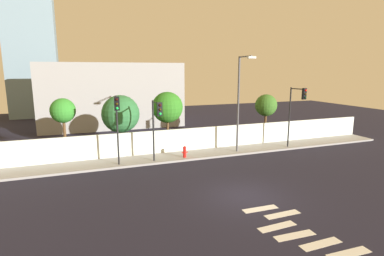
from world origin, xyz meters
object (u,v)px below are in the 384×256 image
(roadside_tree_midright, at_px, (167,108))
(roadside_tree_rightmost, at_px, (266,106))
(street_lamp_curbside, at_px, (240,97))
(roadside_tree_leftmost, at_px, (63,111))
(traffic_light_right, at_px, (117,116))
(roadside_tree_midleft, at_px, (121,114))
(traffic_light_left, at_px, (157,118))
(fire_hydrant, at_px, (185,151))
(traffic_light_center, at_px, (297,105))

(roadside_tree_midright, height_order, roadside_tree_rightmost, roadside_tree_midright)
(street_lamp_curbside, xyz_separation_m, roadside_tree_leftmost, (-12.86, 3.30, -0.91))
(traffic_light_right, distance_m, street_lamp_curbside, 9.46)
(traffic_light_right, relative_size, roadside_tree_midleft, 1.02)
(traffic_light_right, bearing_deg, roadside_tree_leftmost, 132.90)
(roadside_tree_leftmost, bearing_deg, street_lamp_curbside, -14.38)
(traffic_light_left, relative_size, traffic_light_right, 0.92)
(fire_hydrant, bearing_deg, roadside_tree_rightmost, 19.25)
(roadside_tree_midleft, bearing_deg, roadside_tree_midright, -0.00)
(roadside_tree_leftmost, distance_m, roadside_tree_midleft, 4.17)
(roadside_tree_rightmost, bearing_deg, street_lamp_curbside, -144.77)
(roadside_tree_midright, bearing_deg, roadside_tree_midleft, 180.00)
(traffic_light_right, relative_size, roadside_tree_rightmost, 1.09)
(roadside_tree_midright, bearing_deg, street_lamp_curbside, -33.91)
(street_lamp_curbside, xyz_separation_m, fire_hydrant, (-4.52, 0.09, -3.94))
(fire_hydrant, distance_m, roadside_tree_midright, 4.38)
(traffic_light_center, relative_size, roadside_tree_rightmost, 1.15)
(traffic_light_center, height_order, fire_hydrant, traffic_light_center)
(roadside_tree_midleft, bearing_deg, traffic_light_center, -16.06)
(fire_hydrant, bearing_deg, roadside_tree_midright, 96.73)
(roadside_tree_midleft, bearing_deg, roadside_tree_rightmost, -0.00)
(roadside_tree_midleft, xyz_separation_m, roadside_tree_rightmost, (13.38, -0.00, 0.12))
(traffic_light_right, bearing_deg, roadside_tree_midright, 39.51)
(roadside_tree_midleft, height_order, roadside_tree_midright, roadside_tree_midright)
(fire_hydrant, bearing_deg, traffic_light_center, -4.37)
(traffic_light_center, bearing_deg, roadside_tree_midright, 158.24)
(traffic_light_center, distance_m, roadside_tree_midleft, 14.23)
(roadside_tree_midright, bearing_deg, fire_hydrant, -83.27)
(traffic_light_left, relative_size, roadside_tree_rightmost, 1.00)
(fire_hydrant, distance_m, roadside_tree_rightmost, 10.11)
(traffic_light_right, bearing_deg, traffic_light_center, -0.88)
(traffic_light_center, distance_m, roadside_tree_rightmost, 3.97)
(traffic_light_center, xyz_separation_m, traffic_light_right, (-14.36, 0.22, -0.20))
(roadside_tree_leftmost, bearing_deg, traffic_light_left, -34.06)
(traffic_light_right, bearing_deg, fire_hydrant, 5.90)
(traffic_light_left, bearing_deg, traffic_light_right, 171.97)
(roadside_tree_rightmost, bearing_deg, fire_hydrant, -160.75)
(traffic_light_left, distance_m, roadside_tree_midright, 4.51)
(traffic_light_right, height_order, roadside_tree_rightmost, traffic_light_right)
(traffic_light_center, relative_size, roadside_tree_midright, 1.04)
(traffic_light_right, distance_m, roadside_tree_rightmost, 14.56)
(traffic_light_right, height_order, roadside_tree_midright, traffic_light_right)
(traffic_light_center, relative_size, roadside_tree_midleft, 1.08)
(roadside_tree_leftmost, relative_size, roadside_tree_midleft, 0.98)
(roadside_tree_midleft, bearing_deg, fire_hydrant, -37.47)
(street_lamp_curbside, bearing_deg, roadside_tree_midleft, 159.28)
(traffic_light_right, distance_m, roadside_tree_midright, 5.84)
(traffic_light_left, bearing_deg, traffic_light_center, 0.71)
(traffic_light_left, relative_size, fire_hydrant, 5.09)
(roadside_tree_midleft, bearing_deg, traffic_light_right, -100.59)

